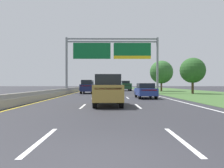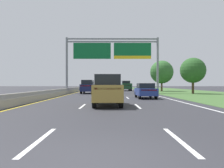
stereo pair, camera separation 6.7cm
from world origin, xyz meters
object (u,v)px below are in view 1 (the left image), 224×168
overhead_sign_gantry (112,53)px  car_navy_left_lane_suv (88,86)px  pickup_truck_darkgreen (126,86)px  roadside_tree_far (161,72)px  car_grey_centre_lane_suv (110,86)px  car_gold_centre_lane_suv (108,90)px  car_blue_right_lane_sedan (145,90)px  roadside_tree_mid (193,70)px

overhead_sign_gantry → car_navy_left_lane_suv: (-3.84, -0.93, -5.33)m
pickup_truck_darkgreen → roadside_tree_far: (7.09, -3.15, 2.87)m
car_grey_centre_lane_suv → car_gold_centre_lane_suv: bearing=-179.7°
car_navy_left_lane_suv → car_gold_centre_lane_suv: (3.36, -19.57, 0.00)m
car_navy_left_lane_suv → car_grey_centre_lane_suv: size_ratio=1.01×
roadside_tree_far → car_navy_left_lane_suv: bearing=-142.7°
overhead_sign_gantry → car_gold_centre_lane_suv: 21.18m
pickup_truck_darkgreen → car_navy_left_lane_suv: 15.55m
car_gold_centre_lane_suv → car_blue_right_lane_sedan: size_ratio=1.07×
pickup_truck_darkgreen → car_navy_left_lane_suv: pickup_truck_darkgreen is taller
overhead_sign_gantry → car_blue_right_lane_sedan: size_ratio=3.42×
pickup_truck_darkgreen → car_grey_centre_lane_suv: size_ratio=1.16×
pickup_truck_darkgreen → car_blue_right_lane_sedan: size_ratio=1.24×
car_gold_centre_lane_suv → roadside_tree_far: bearing=-20.4°
overhead_sign_gantry → car_grey_centre_lane_suv: (-0.35, 19.54, -5.33)m
pickup_truck_darkgreen → roadside_tree_mid: size_ratio=0.99×
roadside_tree_far → car_gold_centre_lane_suv: bearing=-109.5°
car_navy_left_lane_suv → car_gold_centre_lane_suv: same height
car_gold_centre_lane_suv → car_blue_right_lane_sedan: car_gold_centre_lane_suv is taller
roadside_tree_far → roadside_tree_mid: bearing=-80.0°
overhead_sign_gantry → pickup_truck_darkgreen: (3.15, 12.96, -5.35)m
overhead_sign_gantry → roadside_tree_far: overhead_sign_gantry is taller
car_gold_centre_lane_suv → pickup_truck_darkgreen: bearing=-7.1°
overhead_sign_gantry → roadside_tree_mid: overhead_sign_gantry is taller
overhead_sign_gantry → car_navy_left_lane_suv: size_ratio=3.18×
car_grey_centre_lane_suv → roadside_tree_far: (10.59, -9.73, 2.85)m
car_grey_centre_lane_suv → overhead_sign_gantry: bearing=-178.5°
car_grey_centre_lane_suv → car_blue_right_lane_sedan: 32.42m
overhead_sign_gantry → pickup_truck_darkgreen: bearing=76.3°
car_gold_centre_lane_suv → car_grey_centre_lane_suv: (0.13, 40.04, 0.00)m
overhead_sign_gantry → pickup_truck_darkgreen: overhead_sign_gantry is taller
overhead_sign_gantry → roadside_tree_far: size_ratio=2.38×
car_blue_right_lane_sedan → roadside_tree_mid: bearing=-40.0°
pickup_truck_darkgreen → car_gold_centre_lane_suv: pickup_truck_darkgreen is taller
pickup_truck_darkgreen → roadside_tree_far: size_ratio=0.86×
car_navy_left_lane_suv → overhead_sign_gantry: bearing=-75.2°
overhead_sign_gantry → car_grey_centre_lane_suv: overhead_sign_gantry is taller
car_grey_centre_lane_suv → roadside_tree_mid: size_ratio=0.86×
car_gold_centre_lane_suv → car_blue_right_lane_sedan: 8.73m
car_gold_centre_lane_suv → car_grey_centre_lane_suv: bearing=-1.1°
car_navy_left_lane_suv → car_blue_right_lane_sedan: bearing=-147.2°
pickup_truck_darkgreen → car_blue_right_lane_sedan: bearing=179.1°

